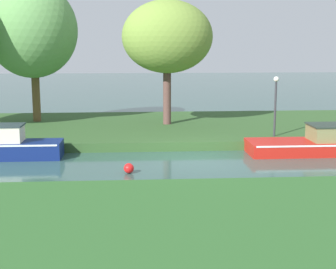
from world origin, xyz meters
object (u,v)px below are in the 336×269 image
willow_tree_centre (32,31)px  lamp_post (276,99)px  channel_buoy (129,168)px  willow_tree_right (167,37)px  mooring_post_near (11,135)px

willow_tree_centre → lamp_post: bearing=-23.6°
channel_buoy → lamp_post: bearing=35.6°
willow_tree_right → lamp_post: (4.70, -3.73, -2.80)m
lamp_post → mooring_post_near: size_ratio=4.70×
willow_tree_centre → channel_buoy: bearing=-62.8°
willow_tree_right → mooring_post_near: size_ratio=11.00×
willow_tree_right → lamp_post: 6.62m
willow_tree_right → willow_tree_centre: bearing=168.8°
mooring_post_near → channel_buoy: size_ratio=1.58×
willow_tree_right → lamp_post: size_ratio=2.34×
lamp_post → mooring_post_near: lamp_post is taller
lamp_post → mooring_post_near: 11.93m
willow_tree_centre → mooring_post_near: (-0.04, -5.71, -4.60)m
willow_tree_centre → mooring_post_near: willow_tree_centre is taller
willow_tree_right → channel_buoy: size_ratio=17.34×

